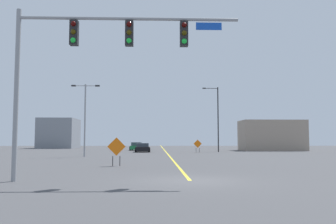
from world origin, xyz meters
The scene contains 11 objects.
ground centered at (0.00, 0.00, 0.00)m, with size 177.98×177.98×0.00m, color #444447.
road_centre_stripe centered at (0.00, 49.44, 0.00)m, with size 0.16×98.88×0.01m.
traffic_signal_assembly centered at (-3.96, -0.02, 5.49)m, with size 9.36×0.44×7.16m.
street_lamp_near_left centered at (7.20, 35.26, 5.03)m, with size 2.24×0.24×9.14m.
street_lamp_far_left centered at (-8.62, 21.65, 4.36)m, with size 2.87×0.24×7.36m.
construction_sign_median_near centered at (-3.96, 8.49, 1.15)m, with size 1.18×0.18×1.84m.
construction_sign_right_lane centered at (4.22, 33.37, 1.08)m, with size 1.11×0.15×1.73m.
car_black_near centered at (-3.27, 35.54, 0.59)m, with size 2.21×4.44×1.23m.
car_green_passing centered at (-4.57, 43.93, 0.61)m, with size 2.13×3.90×1.30m.
roadside_building_west centered at (-21.39, 59.77, 3.03)m, with size 7.10×8.41×6.05m.
roadside_building_east centered at (17.06, 41.70, 2.39)m, with size 9.77×5.35×4.79m.
Camera 1 is at (-1.41, -14.87, 1.68)m, focal length 38.31 mm.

